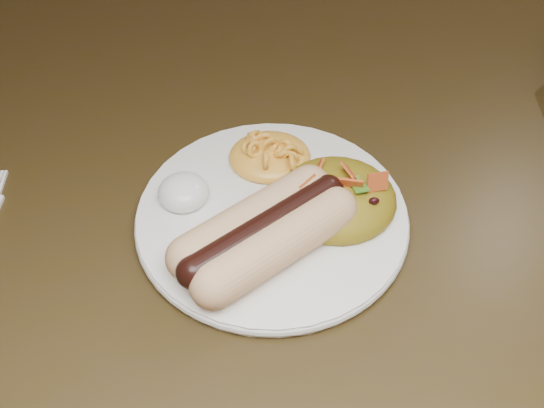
{
  "coord_description": "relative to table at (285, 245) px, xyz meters",
  "views": [
    {
      "loc": [
        -0.03,
        -0.41,
        1.17
      ],
      "look_at": [
        -0.02,
        -0.05,
        0.77
      ],
      "focal_mm": 42.0,
      "sensor_mm": 36.0,
      "label": 1
    }
  ],
  "objects": [
    {
      "name": "table",
      "position": [
        0.0,
        0.0,
        0.0
      ],
      "size": [
        1.6,
        0.9,
        0.75
      ],
      "color": "black",
      "rests_on": "floor"
    },
    {
      "name": "taco_salad",
      "position": [
        0.04,
        -0.04,
        0.12
      ],
      "size": [
        0.1,
        0.1,
        0.05
      ],
      "rotation": [
        0.0,
        0.0,
        -0.11
      ],
      "color": "#AA6602",
      "rests_on": "plate"
    },
    {
      "name": "mac_and_cheese",
      "position": [
        -0.01,
        0.02,
        0.12
      ],
      "size": [
        0.1,
        0.09,
        0.03
      ],
      "primitive_type": "ellipsoid",
      "rotation": [
        0.0,
        0.0,
        -0.4
      ],
      "color": "#FFDD4C",
      "rests_on": "plate"
    },
    {
      "name": "hotdog",
      "position": [
        -0.02,
        -0.08,
        0.12
      ],
      "size": [
        0.13,
        0.13,
        0.04
      ],
      "rotation": [
        0.0,
        0.0,
        0.63
      ],
      "color": "#D0B67B",
      "rests_on": "plate"
    },
    {
      "name": "sour_cream",
      "position": [
        -0.09,
        -0.03,
        0.12
      ],
      "size": [
        0.05,
        0.05,
        0.03
      ],
      "primitive_type": "ellipsoid",
      "rotation": [
        0.0,
        0.0,
        -0.16
      ],
      "color": "white",
      "rests_on": "plate"
    },
    {
      "name": "plate",
      "position": [
        -0.02,
        -0.05,
        0.1
      ],
      "size": [
        0.24,
        0.24,
        0.01
      ],
      "primitive_type": "cylinder",
      "rotation": [
        0.0,
        0.0,
        -0.01
      ],
      "color": "white",
      "rests_on": "table"
    }
  ]
}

